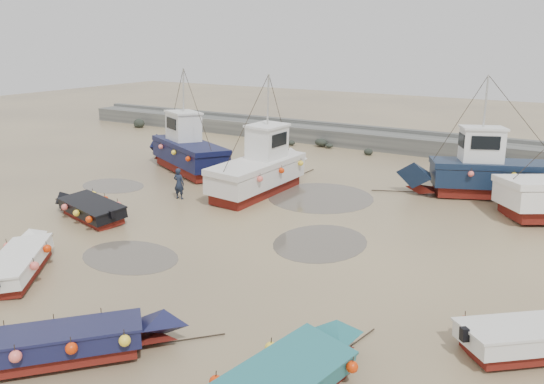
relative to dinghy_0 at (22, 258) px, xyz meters
The scene contains 14 objects.
ground 6.79m from the dinghy_0, 50.78° to the left, with size 120.00×120.00×0.00m, color tan.
seawall 27.57m from the dinghy_0, 80.97° to the left, with size 60.00×4.92×1.50m.
puddle_a 3.76m from the dinghy_0, 53.20° to the left, with size 4.09×4.09×0.01m, color #554E43.
puddle_b 11.25m from the dinghy_0, 45.88° to the left, with size 3.70×3.70×0.01m, color #554E43.
puddle_c 11.45m from the dinghy_0, 121.71° to the left, with size 3.85×3.85×0.01m, color #554E43.
puddle_d 14.69m from the dinghy_0, 70.06° to the left, with size 5.52×5.52×0.01m, color #554E43.
dinghy_0 is the anchor object (origin of this frame).
dinghy_1 6.46m from the dinghy_0, 22.65° to the right, with size 4.97×5.22×1.43m.
dinghy_2 11.47m from the dinghy_0, ahead, with size 2.59×5.74×1.43m.
dinghy_4 6.04m from the dinghy_0, 117.62° to the left, with size 6.09×2.71×1.43m.
cabin_boat_0 15.55m from the dinghy_0, 108.49° to the left, with size 9.22×5.47×6.22m.
cabin_boat_1 13.30m from the dinghy_0, 81.92° to the left, with size 2.85×9.52×6.22m.
cabin_boat_2 22.14m from the dinghy_0, 56.56° to the left, with size 9.39×5.16×6.22m.
person 9.85m from the dinghy_0, 96.68° to the left, with size 0.60×0.39×1.64m, color #182032.
Camera 1 is at (12.32, -15.49, 8.12)m, focal length 35.00 mm.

